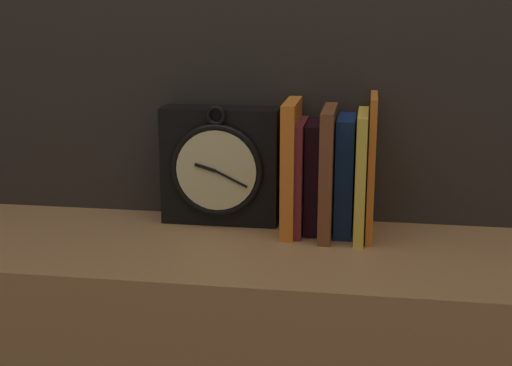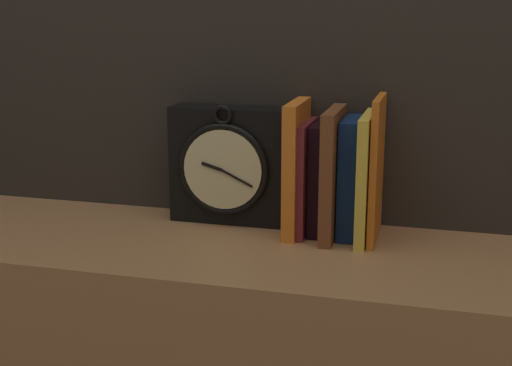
% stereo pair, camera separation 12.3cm
% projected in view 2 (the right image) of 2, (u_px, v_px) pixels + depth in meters
% --- Properties ---
extents(clock, '(0.23, 0.08, 0.24)m').
position_uv_depth(clock, '(229.00, 165.00, 1.38)').
color(clock, black).
rests_on(clock, bookshelf).
extents(book_slot0_orange, '(0.02, 0.14, 0.25)m').
position_uv_depth(book_slot0_orange, '(296.00, 168.00, 1.31)').
color(book_slot0_orange, orange).
rests_on(book_slot0_orange, bookshelf).
extents(book_slot1_maroon, '(0.01, 0.13, 0.21)m').
position_uv_depth(book_slot1_maroon, '(307.00, 178.00, 1.32)').
color(book_slot1_maroon, maroon).
rests_on(book_slot1_maroon, bookshelf).
extents(book_slot2_black, '(0.03, 0.11, 0.21)m').
position_uv_depth(book_slot2_black, '(320.00, 178.00, 1.32)').
color(book_slot2_black, black).
rests_on(book_slot2_black, bookshelf).
extents(book_slot3_brown, '(0.02, 0.16, 0.24)m').
position_uv_depth(book_slot3_brown, '(333.00, 174.00, 1.29)').
color(book_slot3_brown, brown).
rests_on(book_slot3_brown, bookshelf).
extents(book_slot4_navy, '(0.03, 0.12, 0.22)m').
position_uv_depth(book_slot4_navy, '(351.00, 177.00, 1.30)').
color(book_slot4_navy, '#0F234B').
rests_on(book_slot4_navy, bookshelf).
extents(book_slot5_yellow, '(0.02, 0.16, 0.23)m').
position_uv_depth(book_slot5_yellow, '(366.00, 178.00, 1.28)').
color(book_slot5_yellow, yellow).
rests_on(book_slot5_yellow, bookshelf).
extents(book_slot6_orange, '(0.01, 0.14, 0.26)m').
position_uv_depth(book_slot6_orange, '(377.00, 169.00, 1.27)').
color(book_slot6_orange, orange).
rests_on(book_slot6_orange, bookshelf).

